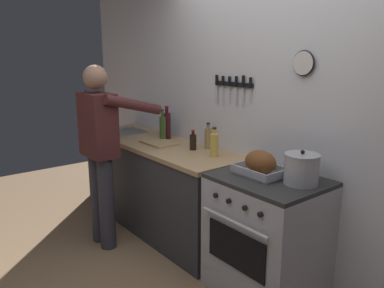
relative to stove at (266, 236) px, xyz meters
The scene contains 13 objects.
wall_back 0.95m from the stove, 121.32° to the left, with size 6.00×0.13×2.60m.
counter_block 1.43m from the stove, behind, with size 2.03×0.65×0.90m.
stove is the anchor object (origin of this frame).
person_cook 1.64m from the stove, 157.54° to the right, with size 0.51×0.63×1.66m.
roasting_pan 0.54m from the stove, behind, with size 0.35×0.26×0.18m.
stock_pot 0.60m from the stove, 18.25° to the left, with size 0.24×0.24×0.23m.
cutting_board 1.43m from the stove, behind, with size 0.36×0.24×0.02m, color tan.
bottle_wine_red 1.62m from the stove, behind, with size 0.08×0.08×0.33m.
bottle_dish_soap 1.76m from the stove, behind, with size 0.07×0.07×0.25m.
bottle_olive_oil 1.56m from the stove, behind, with size 0.06×0.06×0.31m.
bottle_cooking_oil 0.87m from the stove, behind, with size 0.07×0.07×0.25m.
bottle_vinegar 1.09m from the stove, 166.75° to the left, with size 0.06×0.06×0.24m.
bottle_soy_sauce 1.10m from the stove, behind, with size 0.06×0.06×0.18m.
Camera 1 is at (1.91, -1.03, 1.76)m, focal length 35.95 mm.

